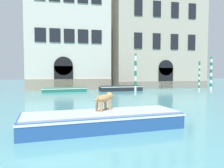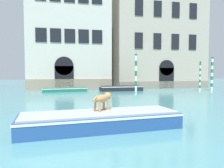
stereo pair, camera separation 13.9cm
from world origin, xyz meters
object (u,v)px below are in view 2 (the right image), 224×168
(mooring_pole_0, at_px, (136,72))
(mooring_pole_2, at_px, (212,73))
(mooring_pole_1, at_px, (200,76))
(boat_foreground, at_px, (101,120))
(boat_moored_far, at_px, (121,88))
(dog_on_deck, at_px, (103,99))
(boat_moored_near_palazzo, at_px, (65,90))

(mooring_pole_0, distance_m, mooring_pole_2, 9.16)
(mooring_pole_0, height_order, mooring_pole_1, mooring_pole_0)
(boat_foreground, height_order, boat_moored_far, boat_foreground)
(dog_on_deck, relative_size, mooring_pole_2, 0.22)
(boat_moored_near_palazzo, xyz_separation_m, boat_moored_far, (6.34, -0.12, 0.06))
(mooring_pole_0, bearing_deg, boat_moored_far, 150.59)
(dog_on_deck, xyz_separation_m, mooring_pole_0, (6.32, 14.94, 1.02))
(mooring_pole_2, bearing_deg, boat_moored_near_palazzo, 174.00)
(boat_foreground, bearing_deg, mooring_pole_2, 37.76)
(boat_moored_near_palazzo, bearing_deg, mooring_pole_2, -12.01)
(mooring_pole_1, distance_m, mooring_pole_2, 1.94)
(boat_moored_far, bearing_deg, mooring_pole_2, -11.03)
(boat_foreground, relative_size, mooring_pole_2, 1.58)
(dog_on_deck, bearing_deg, boat_moored_far, 30.25)
(dog_on_deck, bearing_deg, mooring_pole_0, 24.21)
(boat_foreground, distance_m, boat_moored_near_palazzo, 16.27)
(mooring_pole_0, bearing_deg, boat_moored_near_palazzo, 172.89)
(mooring_pole_2, bearing_deg, mooring_pole_1, -166.63)
(boat_foreground, xyz_separation_m, boat_moored_far, (4.94, 16.09, -0.06))
(mooring_pole_1, xyz_separation_m, mooring_pole_2, (1.86, 0.44, 0.29))
(dog_on_deck, height_order, mooring_pole_2, mooring_pole_2)
(mooring_pole_2, bearing_deg, boat_foreground, -137.20)
(mooring_pole_0, xyz_separation_m, mooring_pole_2, (9.12, -0.80, -0.13))
(boat_moored_near_palazzo, height_order, mooring_pole_2, mooring_pole_2)
(boat_foreground, xyz_separation_m, mooring_pole_1, (13.72, 13.99, 1.37))
(boat_moored_far, relative_size, mooring_pole_2, 1.22)
(boat_moored_near_palazzo, xyz_separation_m, mooring_pole_0, (7.86, -0.98, 1.92))
(dog_on_deck, bearing_deg, mooring_pole_2, -0.39)
(mooring_pole_0, bearing_deg, mooring_pole_1, -9.75)
(boat_foreground, distance_m, mooring_pole_1, 19.64)
(dog_on_deck, xyz_separation_m, boat_moored_near_palazzo, (-1.55, 15.92, -0.91))
(boat_foreground, relative_size, boat_moored_near_palazzo, 1.27)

